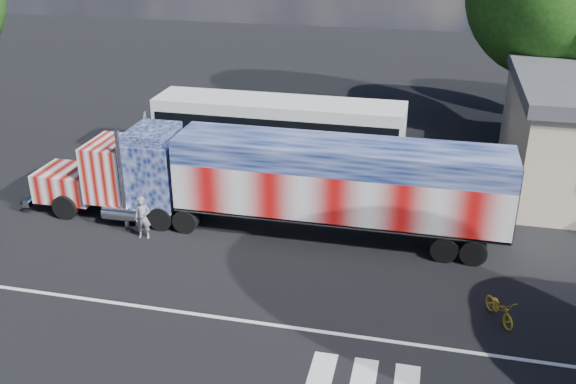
% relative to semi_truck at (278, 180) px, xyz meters
% --- Properties ---
extents(ground, '(100.00, 100.00, 0.00)m').
position_rel_semi_truck_xyz_m(ground, '(0.49, -3.40, -2.18)').
color(ground, black).
extents(lane_markings, '(30.00, 2.67, 0.01)m').
position_rel_semi_truck_xyz_m(lane_markings, '(2.20, -7.17, -2.18)').
color(lane_markings, silver).
rests_on(lane_markings, ground).
extents(semi_truck, '(19.88, 3.14, 4.24)m').
position_rel_semi_truck_xyz_m(semi_truck, '(0.00, 0.00, 0.00)').
color(semi_truck, black).
rests_on(semi_truck, ground).
extents(coach_bus, '(12.20, 2.84, 3.55)m').
position_rel_semi_truck_xyz_m(coach_bus, '(-1.52, 6.34, -0.34)').
color(coach_bus, silver).
rests_on(coach_bus, ground).
extents(woman, '(0.70, 0.52, 1.76)m').
position_rel_semi_truck_xyz_m(woman, '(-5.06, -1.90, -1.30)').
color(woman, slate).
rests_on(woman, ground).
extents(bicycle, '(1.23, 1.70, 0.85)m').
position_rel_semi_truck_xyz_m(bicycle, '(8.38, -4.49, -1.76)').
color(bicycle, gold).
rests_on(bicycle, ground).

